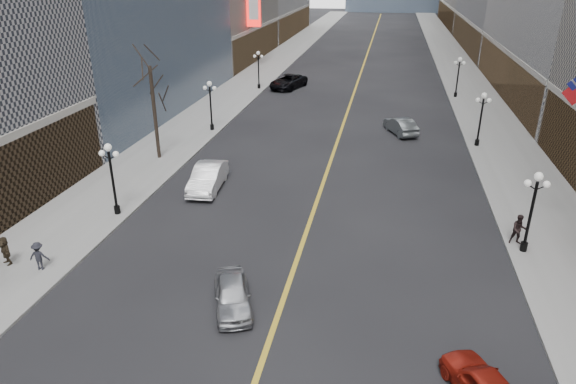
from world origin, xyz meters
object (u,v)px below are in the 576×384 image
at_px(streetlamp_east_3, 458,73).
at_px(car_nb_far, 288,82).
at_px(streetlamp_west_1, 111,172).
at_px(car_sb_far, 401,126).
at_px(streetlamp_west_2, 210,101).
at_px(streetlamp_west_3, 258,66).
at_px(car_nb_mid, 208,177).
at_px(car_nb_near, 232,294).
at_px(streetlamp_east_2, 481,114).
at_px(streetlamp_east_1, 533,204).

bearing_deg(streetlamp_east_3, car_nb_far, 176.21).
distance_m(streetlamp_west_1, car_sb_far, 26.94).
distance_m(streetlamp_east_3, streetlamp_west_1, 43.05).
distance_m(streetlamp_west_2, car_sb_far, 17.55).
relative_size(streetlamp_west_1, streetlamp_west_3, 1.00).
xyz_separation_m(streetlamp_west_1, car_nb_mid, (4.13, 5.04, -2.05)).
height_order(streetlamp_east_3, car_nb_far, streetlamp_east_3).
bearing_deg(streetlamp_west_3, car_nb_near, -77.48).
height_order(streetlamp_west_1, streetlamp_west_3, same).
distance_m(streetlamp_west_2, car_nb_near, 27.44).
relative_size(streetlamp_east_2, streetlamp_east_3, 1.00).
bearing_deg(streetlamp_east_2, streetlamp_east_3, 90.00).
height_order(streetlamp_east_1, streetlamp_east_3, same).
height_order(streetlamp_east_2, car_nb_near, streetlamp_east_2).
distance_m(streetlamp_east_1, car_sb_far, 21.67).
distance_m(car_nb_near, car_sb_far, 29.18).
bearing_deg(car_nb_near, streetlamp_west_3, 81.88).
distance_m(streetlamp_east_1, streetlamp_east_2, 18.00).
relative_size(streetlamp_east_1, car_nb_far, 0.74).
relative_size(streetlamp_east_3, streetlamp_west_3, 1.00).
height_order(streetlamp_east_3, streetlamp_west_1, same).
bearing_deg(car_nb_mid, streetlamp_west_1, -134.01).
bearing_deg(streetlamp_east_2, streetlamp_east_1, -90.00).
distance_m(streetlamp_west_1, car_nb_mid, 6.83).
bearing_deg(streetlamp_east_1, car_nb_mid, 165.50).
distance_m(streetlamp_west_2, streetlamp_west_3, 18.00).
distance_m(streetlamp_east_3, streetlamp_west_3, 23.60).
xyz_separation_m(streetlamp_east_2, streetlamp_west_3, (-23.60, 18.00, 0.00)).
xyz_separation_m(streetlamp_west_2, car_nb_near, (9.67, -25.58, -2.22)).
bearing_deg(streetlamp_east_2, streetlamp_west_3, 142.67).
bearing_deg(car_sb_far, streetlamp_east_1, 83.13).
height_order(streetlamp_east_1, car_nb_far, streetlamp_east_1).
bearing_deg(streetlamp_east_2, car_sb_far, 157.80).
bearing_deg(streetlamp_west_2, streetlamp_west_1, -90.00).
bearing_deg(car_nb_far, streetlamp_west_3, -141.69).
distance_m(streetlamp_west_3, car_nb_mid, 31.30).
xyz_separation_m(car_nb_far, car_sb_far, (13.76, -16.73, -0.10)).
relative_size(streetlamp_east_2, car_sb_far, 1.00).
relative_size(streetlamp_east_1, streetlamp_east_3, 1.00).
height_order(streetlamp_west_2, car_nb_near, streetlamp_west_2).
bearing_deg(streetlamp_east_3, car_nb_near, -107.72).
height_order(streetlamp_east_2, car_nb_mid, streetlamp_east_2).
distance_m(streetlamp_east_2, streetlamp_west_3, 29.68).
relative_size(streetlamp_west_2, car_sb_far, 1.00).
bearing_deg(streetlamp_west_2, car_sb_far, 8.59).
xyz_separation_m(streetlamp_west_3, car_nb_mid, (4.13, -30.96, -2.05)).
xyz_separation_m(streetlamp_east_2, streetlamp_east_3, (0.00, 18.00, 0.00)).
distance_m(streetlamp_west_1, streetlamp_west_2, 18.00).
bearing_deg(streetlamp_west_2, car_nb_near, -69.28).
height_order(streetlamp_east_3, car_nb_mid, streetlamp_east_3).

